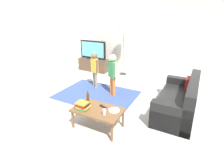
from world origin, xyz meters
TOP-DOWN VIEW (x-y plane):
  - ground at (0.00, 0.00)m, footprint 7.80×7.80m
  - wall_back at (0.00, 3.00)m, footprint 6.00×0.12m
  - wall_left at (-3.00, 0.00)m, footprint 0.12×6.00m
  - area_rug at (-0.43, 0.47)m, footprint 2.20×1.60m
  - tv_stand at (-1.71, 2.30)m, footprint 1.20×0.44m
  - tv at (-1.71, 2.28)m, footprint 1.10×0.28m
  - couch at (1.82, 0.55)m, footprint 0.80×1.80m
  - floor_lamp at (-0.49, 2.45)m, footprint 0.36×0.36m
  - child_near_tv at (-0.77, 0.93)m, footprint 0.34×0.22m
  - child_center at (-0.03, 0.70)m, footprint 0.35×0.25m
  - coffee_table at (0.40, -0.79)m, footprint 1.00×0.60m
  - book_stack at (0.12, -0.92)m, footprint 0.27×0.23m
  - bottle at (0.10, -0.69)m, footprint 0.06×0.06m
  - tv_remote at (0.45, -0.67)m, footprint 0.18×0.10m
  - soda_can at (0.62, -0.91)m, footprint 0.07×0.07m
  - plate at (0.72, -0.69)m, footprint 0.22×0.22m

SIDE VIEW (x-z plane):
  - ground at x=0.00m, z-range 0.00..0.00m
  - area_rug at x=-0.43m, z-range 0.00..0.01m
  - tv_stand at x=-1.71m, z-range -0.01..0.49m
  - couch at x=1.82m, z-range -0.14..0.72m
  - coffee_table at x=0.40m, z-range 0.16..0.58m
  - plate at x=0.72m, z-range 0.42..0.44m
  - tv_remote at x=0.45m, z-range 0.42..0.44m
  - soda_can at x=0.62m, z-range 0.42..0.54m
  - book_stack at x=0.12m, z-range 0.42..0.56m
  - bottle at x=0.10m, z-range 0.40..0.69m
  - child_near_tv at x=-0.77m, z-range 0.11..1.22m
  - child_center at x=-0.03m, z-range 0.12..1.31m
  - tv at x=-1.71m, z-range 0.49..1.20m
  - wall_back at x=0.00m, z-range 0.00..2.70m
  - wall_left at x=-3.00m, z-range 0.00..2.70m
  - floor_lamp at x=-0.49m, z-range 0.65..2.43m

